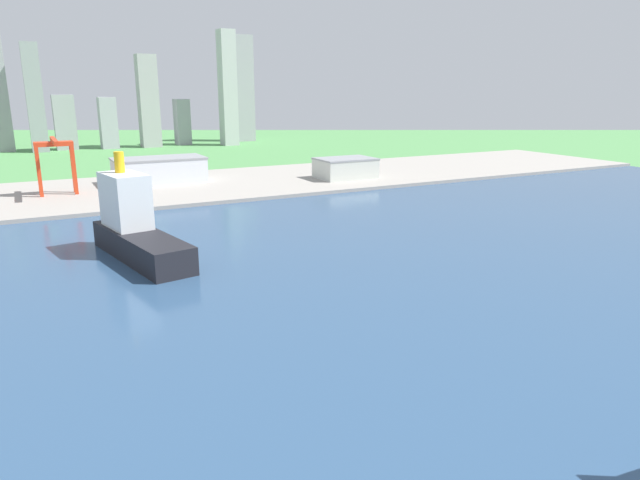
# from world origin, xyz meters

# --- Properties ---
(ground_plane) EXTENTS (2400.00, 2400.00, 0.00)m
(ground_plane) POSITION_xyz_m (0.00, 300.00, 0.00)
(ground_plane) COLOR #508F4E
(water_bay) EXTENTS (840.00, 360.00, 0.15)m
(water_bay) POSITION_xyz_m (0.00, 240.00, 0.07)
(water_bay) COLOR #2D4C70
(water_bay) RESTS_ON ground
(industrial_pier) EXTENTS (840.00, 140.00, 2.50)m
(industrial_pier) POSITION_xyz_m (0.00, 490.00, 1.25)
(industrial_pier) COLOR #9D978E
(industrial_pier) RESTS_ON ground
(cargo_ship) EXTENTS (30.43, 72.65, 43.91)m
(cargo_ship) POSITION_xyz_m (-45.19, 326.73, 12.73)
(cargo_ship) COLOR black
(cargo_ship) RESTS_ON water_bay
(port_crane_red) EXTENTS (23.38, 44.29, 37.31)m
(port_crane_red) POSITION_xyz_m (-65.20, 488.14, 29.45)
(port_crane_red) COLOR red
(port_crane_red) RESTS_ON industrial_pier
(warehouse_main) EXTENTS (65.41, 33.99, 18.67)m
(warehouse_main) POSITION_xyz_m (4.94, 509.07, 11.86)
(warehouse_main) COLOR silver
(warehouse_main) RESTS_ON industrial_pier
(warehouse_annex) EXTENTS (44.08, 31.30, 15.55)m
(warehouse_annex) POSITION_xyz_m (138.84, 465.77, 10.30)
(warehouse_annex) COLOR silver
(warehouse_annex) RESTS_ON industrial_pier
(distant_skyline) EXTENTS (381.54, 71.10, 151.80)m
(distant_skyline) POSITION_xyz_m (14.31, 818.53, 59.13)
(distant_skyline) COLOR #B6BABA
(distant_skyline) RESTS_ON ground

